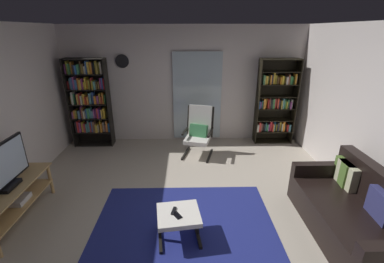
{
  "coord_description": "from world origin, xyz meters",
  "views": [
    {
      "loc": [
        0.05,
        -3.04,
        2.48
      ],
      "look_at": [
        0.14,
        1.01,
        0.91
      ],
      "focal_mm": 24.55,
      "sensor_mm": 36.0,
      "label": 1
    }
  ],
  "objects_px": {
    "lounge_armchair": "(199,130)",
    "ottoman": "(179,217)",
    "leather_sofa": "(354,213)",
    "wall_clock": "(122,61)",
    "tv_stand": "(12,198)",
    "cell_phone": "(177,215)",
    "bookshelf_near_sofa": "(275,103)",
    "television": "(3,168)",
    "bookshelf_near_tv": "(89,101)",
    "tv_remote": "(174,211)"
  },
  "relations": [
    {
      "from": "bookshelf_near_tv",
      "to": "leather_sofa",
      "type": "xyz_separation_m",
      "value": [
        4.25,
        -2.96,
        -0.72
      ]
    },
    {
      "from": "tv_stand",
      "to": "ottoman",
      "type": "xyz_separation_m",
      "value": [
        2.27,
        -0.4,
        -0.03
      ]
    },
    {
      "from": "tv_stand",
      "to": "tv_remote",
      "type": "xyz_separation_m",
      "value": [
        2.21,
        -0.37,
        0.04
      ]
    },
    {
      "from": "bookshelf_near_sofa",
      "to": "wall_clock",
      "type": "bearing_deg",
      "value": 177.68
    },
    {
      "from": "tv_remote",
      "to": "television",
      "type": "bearing_deg",
      "value": -177.39
    },
    {
      "from": "lounge_armchair",
      "to": "ottoman",
      "type": "height_order",
      "value": "lounge_armchair"
    },
    {
      "from": "bookshelf_near_sofa",
      "to": "wall_clock",
      "type": "height_order",
      "value": "wall_clock"
    },
    {
      "from": "cell_phone",
      "to": "bookshelf_near_sofa",
      "type": "bearing_deg",
      "value": 22.44
    },
    {
      "from": "leather_sofa",
      "to": "wall_clock",
      "type": "bearing_deg",
      "value": 137.76
    },
    {
      "from": "tv_stand",
      "to": "leather_sofa",
      "type": "relative_size",
      "value": 0.8
    },
    {
      "from": "leather_sofa",
      "to": "wall_clock",
      "type": "relative_size",
      "value": 6.04
    },
    {
      "from": "leather_sofa",
      "to": "tv_remote",
      "type": "distance_m",
      "value": 2.29
    },
    {
      "from": "tv_remote",
      "to": "cell_phone",
      "type": "bearing_deg",
      "value": -48.6
    },
    {
      "from": "bookshelf_near_tv",
      "to": "tv_remote",
      "type": "height_order",
      "value": "bookshelf_near_tv"
    },
    {
      "from": "television",
      "to": "ottoman",
      "type": "bearing_deg",
      "value": -9.72
    },
    {
      "from": "tv_stand",
      "to": "ottoman",
      "type": "distance_m",
      "value": 2.3
    },
    {
      "from": "bookshelf_near_tv",
      "to": "tv_remote",
      "type": "relative_size",
      "value": 13.47
    },
    {
      "from": "television",
      "to": "wall_clock",
      "type": "xyz_separation_m",
      "value": [
        0.99,
        2.84,
        1.03
      ]
    },
    {
      "from": "leather_sofa",
      "to": "tv_remote",
      "type": "relative_size",
      "value": 12.17
    },
    {
      "from": "tv_stand",
      "to": "bookshelf_near_tv",
      "type": "bearing_deg",
      "value": 84.56
    },
    {
      "from": "tv_stand",
      "to": "leather_sofa",
      "type": "distance_m",
      "value": 4.51
    },
    {
      "from": "bookshelf_near_sofa",
      "to": "television",
      "type": "bearing_deg",
      "value": -148.36
    },
    {
      "from": "tv_remote",
      "to": "wall_clock",
      "type": "relative_size",
      "value": 0.5
    },
    {
      "from": "ottoman",
      "to": "wall_clock",
      "type": "relative_size",
      "value": 2.0
    },
    {
      "from": "bookshelf_near_tv",
      "to": "leather_sofa",
      "type": "distance_m",
      "value": 5.23
    },
    {
      "from": "lounge_armchair",
      "to": "bookshelf_near_tv",
      "type": "bearing_deg",
      "value": 167.03
    },
    {
      "from": "bookshelf_near_sofa",
      "to": "lounge_armchair",
      "type": "xyz_separation_m",
      "value": [
        -1.76,
        -0.63,
        -0.41
      ]
    },
    {
      "from": "television",
      "to": "wall_clock",
      "type": "distance_m",
      "value": 3.18
    },
    {
      "from": "tv_stand",
      "to": "cell_phone",
      "type": "bearing_deg",
      "value": -11.29
    },
    {
      "from": "tv_remote",
      "to": "ottoman",
      "type": "bearing_deg",
      "value": -13.29
    },
    {
      "from": "cell_phone",
      "to": "leather_sofa",
      "type": "bearing_deg",
      "value": -30.99
    },
    {
      "from": "television",
      "to": "bookshelf_near_tv",
      "type": "distance_m",
      "value": 2.63
    },
    {
      "from": "bookshelf_near_sofa",
      "to": "leather_sofa",
      "type": "bearing_deg",
      "value": -87.87
    },
    {
      "from": "television",
      "to": "bookshelf_near_sofa",
      "type": "xyz_separation_m",
      "value": [
        4.38,
        2.7,
        0.12
      ]
    },
    {
      "from": "tv_stand",
      "to": "television",
      "type": "distance_m",
      "value": 0.47
    },
    {
      "from": "television",
      "to": "lounge_armchair",
      "type": "height_order",
      "value": "television"
    },
    {
      "from": "tv_remote",
      "to": "cell_phone",
      "type": "relative_size",
      "value": 1.03
    },
    {
      "from": "tv_stand",
      "to": "lounge_armchair",
      "type": "xyz_separation_m",
      "value": [
        2.63,
        2.06,
        0.18
      ]
    },
    {
      "from": "television",
      "to": "tv_stand",
      "type": "bearing_deg",
      "value": 102.42
    },
    {
      "from": "tv_stand",
      "to": "cell_phone",
      "type": "height_order",
      "value": "tv_stand"
    },
    {
      "from": "ottoman",
      "to": "lounge_armchair",
      "type": "bearing_deg",
      "value": 81.59
    },
    {
      "from": "bookshelf_near_tv",
      "to": "leather_sofa",
      "type": "bearing_deg",
      "value": -34.86
    },
    {
      "from": "bookshelf_near_tv",
      "to": "tv_stand",
      "type": "bearing_deg",
      "value": -95.44
    },
    {
      "from": "bookshelf_near_sofa",
      "to": "lounge_armchair",
      "type": "distance_m",
      "value": 1.91
    },
    {
      "from": "leather_sofa",
      "to": "ottoman",
      "type": "xyz_separation_m",
      "value": [
        -2.23,
        -0.04,
        0.0
      ]
    },
    {
      "from": "ottoman",
      "to": "cell_phone",
      "type": "xyz_separation_m",
      "value": [
        -0.01,
        -0.05,
        0.07
      ]
    },
    {
      "from": "bookshelf_near_tv",
      "to": "wall_clock",
      "type": "height_order",
      "value": "wall_clock"
    },
    {
      "from": "television",
      "to": "tv_remote",
      "type": "height_order",
      "value": "television"
    },
    {
      "from": "leather_sofa",
      "to": "cell_phone",
      "type": "relative_size",
      "value": 12.52
    },
    {
      "from": "leather_sofa",
      "to": "ottoman",
      "type": "relative_size",
      "value": 3.03
    }
  ]
}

